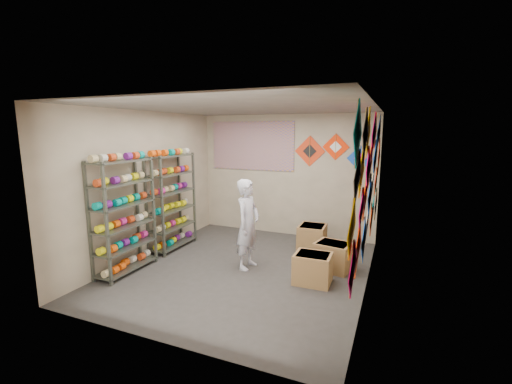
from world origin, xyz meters
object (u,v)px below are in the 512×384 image
at_px(shelf_rack_back, 172,202).
at_px(carton_c, 312,237).
at_px(shelf_rack_front, 124,217).
at_px(carton_a, 313,268).
at_px(shopkeeper, 248,224).
at_px(carton_b, 333,256).

distance_m(shelf_rack_back, carton_c, 2.89).
relative_size(shelf_rack_front, carton_a, 3.40).
distance_m(shopkeeper, carton_b, 1.55).
height_order(carton_a, carton_b, carton_b).
distance_m(shopkeeper, carton_a, 1.31).
xyz_separation_m(shelf_rack_front, shopkeeper, (1.81, 0.94, -0.18)).
distance_m(shopkeeper, carton_c, 1.65).
height_order(shelf_rack_back, carton_b, shelf_rack_back).
bearing_deg(carton_b, carton_c, 134.81).
height_order(shelf_rack_back, carton_a, shelf_rack_back).
xyz_separation_m(shopkeeper, carton_b, (1.38, 0.46, -0.54)).
bearing_deg(carton_b, shelf_rack_back, -166.58).
relative_size(shopkeeper, carton_c, 2.75).
relative_size(shelf_rack_back, carton_c, 3.38).
height_order(shelf_rack_front, carton_b, shelf_rack_front).
distance_m(shelf_rack_front, shelf_rack_back, 1.30).
height_order(shopkeeper, carton_c, shopkeeper).
xyz_separation_m(shelf_rack_back, shopkeeper, (1.81, -0.36, -0.18)).
bearing_deg(shelf_rack_front, carton_b, 23.77).
relative_size(shopkeeper, carton_b, 2.68).
height_order(carton_b, carton_c, carton_c).
bearing_deg(carton_a, shelf_rack_front, -166.76).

